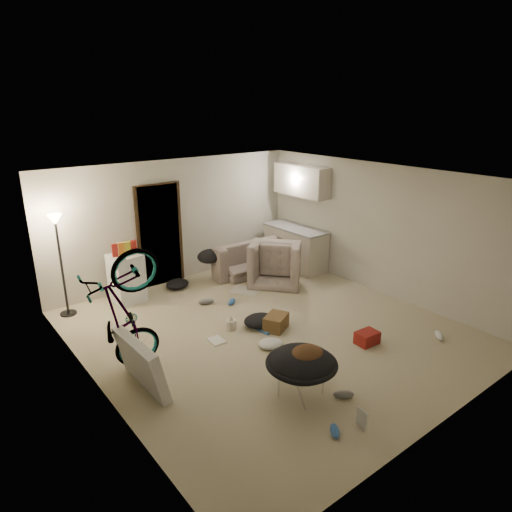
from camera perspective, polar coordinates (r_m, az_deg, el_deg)
floor at (r=7.59m, az=1.54°, el=-9.36°), size 5.50×6.00×0.02m
ceiling at (r=6.78m, az=1.73°, el=9.77°), size 5.50×6.00×0.02m
wall_back at (r=9.50m, az=-10.03°, el=4.36°), size 5.50×0.02×2.50m
wall_front at (r=5.32m, az=23.00°, el=-8.73°), size 5.50×0.02×2.50m
wall_left at (r=5.85m, az=-19.82°, el=-5.78°), size 0.02×6.00×2.50m
wall_right at (r=9.03m, az=15.30°, el=3.20°), size 0.02×6.00×2.50m
doorway at (r=9.35m, az=-11.99°, el=2.54°), size 0.85×0.10×2.04m
door_trim at (r=9.33m, az=-11.91°, el=2.50°), size 0.97×0.04×2.10m
floor_lamp at (r=8.34m, az=-23.48°, el=1.43°), size 0.28×0.28×1.81m
kitchen_counter at (r=10.29m, az=4.94°, el=1.00°), size 0.60×1.50×0.88m
counter_top at (r=10.16m, az=5.01°, el=3.47°), size 0.64×1.54×0.04m
kitchen_uppers at (r=10.03m, az=5.74°, el=9.39°), size 0.38×1.40×0.65m
sofa at (r=10.05m, az=-1.14°, el=-0.41°), size 1.86×0.79×0.54m
armchair at (r=9.51m, az=2.69°, el=-1.12°), size 1.36×1.37×0.67m
bicycle at (r=6.52m, az=-15.90°, el=-10.26°), size 1.93×0.99×1.07m
book_asset at (r=5.71m, az=13.59°, el=-20.44°), size 0.26×0.20×0.02m
mini_fridge at (r=8.82m, az=-15.86°, el=-2.66°), size 0.57×0.57×0.91m
snack_box_0 at (r=8.59m, az=-17.22°, el=0.49°), size 0.11×0.08×0.30m
snack_box_1 at (r=8.62m, az=-16.48°, el=0.64°), size 0.11×0.09×0.30m
snack_box_2 at (r=8.67m, az=-15.75°, el=0.80°), size 0.11×0.08×0.30m
snack_box_3 at (r=8.71m, az=-15.02°, el=0.95°), size 0.11×0.09×0.30m
saucer_chair at (r=5.92m, az=5.69°, el=-13.91°), size 0.91×0.91×0.65m
hoodie at (r=5.83m, az=6.32°, el=-12.24°), size 0.54×0.47×0.22m
sofa_drape at (r=9.45m, az=-5.76°, el=-0.02°), size 0.59×0.50×0.28m
tv_box at (r=6.23m, az=-14.22°, el=-12.88°), size 0.31×1.11×0.74m
drink_case_a at (r=7.59m, az=2.53°, el=-8.25°), size 0.52×0.47×0.25m
drink_case_b at (r=7.37m, az=13.71°, el=-9.89°), size 0.36×0.27×0.20m
juicer at (r=7.59m, az=-3.11°, el=-8.48°), size 0.17×0.17×0.24m
newspaper at (r=9.10m, az=-1.29°, el=-4.31°), size 0.64×0.68×0.01m
book_blue at (r=7.60m, az=1.19°, el=-9.14°), size 0.25×0.32×0.03m
book_white at (r=7.30m, az=-4.98°, el=-10.48°), size 0.23×0.29×0.03m
shoe_0 at (r=8.51m, az=-3.06°, el=-5.71°), size 0.28×0.24×0.10m
shoe_1 at (r=8.54m, az=-6.24°, el=-5.65°), size 0.32×0.23×0.11m
shoe_2 at (r=5.58m, az=9.82°, el=-20.73°), size 0.23×0.25×0.09m
shoe_3 at (r=6.14m, az=10.89°, el=-16.62°), size 0.28×0.25×0.10m
shoe_4 at (r=7.89m, az=21.90°, el=-9.17°), size 0.28×0.28×0.10m
clothes_lump_a at (r=7.71m, az=0.46°, el=-8.08°), size 0.57×0.50×0.18m
clothes_lump_b at (r=9.35m, az=-9.80°, el=-3.45°), size 0.66×0.64×0.15m
clothes_lump_c at (r=7.10m, az=1.81°, el=-10.89°), size 0.46×0.43×0.12m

